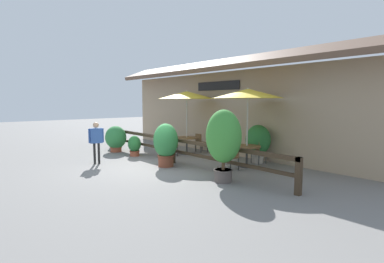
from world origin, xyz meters
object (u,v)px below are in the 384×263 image
(dining_table_middle, at_px, (247,150))
(potted_plant_tall_tropical, at_px, (134,145))
(potted_plant_broad_leaf, at_px, (116,138))
(pedestrian, at_px, (96,137))
(dining_table_near, at_px, (187,141))
(potted_plant_entrance_palm, at_px, (258,141))
(chair_near_streetside, at_px, (172,145))
(chair_middle_wallside, at_px, (258,151))
(potted_plant_small_flowering, at_px, (224,139))
(potted_plant_corner_fern, at_px, (166,143))
(chair_middle_streetside, at_px, (232,156))
(chair_near_wallside, at_px, (200,142))
(patio_umbrella_near, at_px, (187,95))
(patio_umbrella_middle, at_px, (248,94))

(dining_table_middle, xyz_separation_m, potted_plant_tall_tropical, (-4.45, -1.96, -0.15))
(potted_plant_broad_leaf, distance_m, pedestrian, 2.70)
(dining_table_near, relative_size, dining_table_middle, 1.00)
(potted_plant_entrance_palm, distance_m, pedestrian, 6.03)
(chair_near_streetside, xyz_separation_m, potted_plant_tall_tropical, (-1.09, -1.19, -0.02))
(chair_middle_wallside, relative_size, potted_plant_broad_leaf, 0.72)
(potted_plant_small_flowering, distance_m, potted_plant_entrance_palm, 3.20)
(potted_plant_tall_tropical, relative_size, pedestrian, 0.56)
(chair_middle_wallside, distance_m, potted_plant_corner_fern, 3.42)
(chair_near_streetside, distance_m, chair_middle_wallside, 3.61)
(chair_middle_streetside, xyz_separation_m, potted_plant_entrance_palm, (-0.14, 1.61, 0.33))
(chair_near_streetside, height_order, potted_plant_entrance_palm, potted_plant_entrance_palm)
(chair_middle_wallside, relative_size, potted_plant_entrance_palm, 0.60)
(dining_table_near, xyz_separation_m, dining_table_middle, (3.34, -0.01, 0.00))
(chair_middle_wallside, bearing_deg, dining_table_middle, 101.73)
(chair_near_wallside, bearing_deg, chair_near_streetside, 91.24)
(patio_umbrella_near, relative_size, chair_middle_wallside, 3.26)
(potted_plant_small_flowering, bearing_deg, chair_near_wallside, 145.22)
(chair_middle_wallside, distance_m, potted_plant_broad_leaf, 6.49)
(potted_plant_corner_fern, height_order, pedestrian, pedestrian)
(chair_near_streetside, relative_size, patio_umbrella_middle, 0.31)
(chair_near_wallside, bearing_deg, potted_plant_broad_leaf, 50.90)
(chair_near_streetside, height_order, potted_plant_small_flowering, potted_plant_small_flowering)
(potted_plant_corner_fern, distance_m, potted_plant_tall_tropical, 2.58)
(dining_table_near, xyz_separation_m, pedestrian, (-0.59, -3.85, 0.40))
(chair_middle_streetside, relative_size, chair_middle_wallside, 1.00)
(chair_near_wallside, bearing_deg, chair_middle_wallside, -177.63)
(potted_plant_corner_fern, xyz_separation_m, pedestrian, (-2.02, -1.69, 0.16))
(chair_near_streetside, relative_size, potted_plant_broad_leaf, 0.72)
(patio_umbrella_middle, relative_size, pedestrian, 1.79)
(chair_near_wallside, bearing_deg, dining_table_middle, 170.20)
(chair_near_streetside, bearing_deg, chair_middle_wallside, 18.21)
(patio_umbrella_middle, xyz_separation_m, potted_plant_small_flowering, (0.85, -2.10, -1.33))
(potted_plant_corner_fern, bearing_deg, chair_middle_streetside, 37.83)
(potted_plant_broad_leaf, bearing_deg, patio_umbrella_near, 38.80)
(potted_plant_tall_tropical, bearing_deg, patio_umbrella_near, 60.61)
(dining_table_middle, distance_m, potted_plant_corner_fern, 2.88)
(chair_middle_streetside, xyz_separation_m, potted_plant_small_flowering, (0.90, -1.38, 0.77))
(potted_plant_entrance_palm, bearing_deg, potted_plant_tall_tropical, -146.08)
(patio_umbrella_near, height_order, pedestrian, patio_umbrella_near)
(chair_near_wallside, relative_size, potted_plant_broad_leaf, 0.72)
(chair_middle_wallside, xyz_separation_m, potted_plant_small_flowering, (0.92, -2.81, 0.77))
(chair_near_wallside, xyz_separation_m, potted_plant_tall_tropical, (-1.15, -2.74, -0.02))
(chair_near_streetside, xyz_separation_m, patio_umbrella_middle, (3.36, 0.77, 2.10))
(chair_middle_streetside, height_order, potted_plant_broad_leaf, potted_plant_broad_leaf)
(chair_near_streetside, bearing_deg, patio_umbrella_middle, 6.79)
(potted_plant_entrance_palm, bearing_deg, dining_table_near, -164.17)
(chair_middle_streetside, bearing_deg, chair_middle_wallside, 94.76)
(chair_near_wallside, distance_m, chair_middle_wallside, 3.23)
(potted_plant_small_flowering, bearing_deg, dining_table_middle, 111.97)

